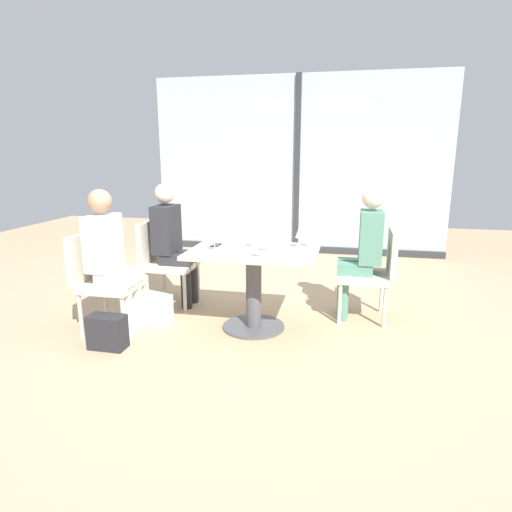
{
  "coord_description": "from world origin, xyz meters",
  "views": [
    {
      "loc": [
        0.78,
        -3.58,
        1.56
      ],
      "look_at": [
        0.0,
        0.1,
        0.65
      ],
      "focal_mm": 30.16,
      "sensor_mm": 36.0,
      "label": 1
    }
  ],
  "objects_px": {
    "handbag_0": "(107,332)",
    "chair_side_end": "(101,276)",
    "chair_far_left": "(163,258)",
    "wine_glass_1": "(267,237)",
    "wine_glass_3": "(261,242)",
    "wine_glass_4": "(270,230)",
    "person_far_right": "(363,247)",
    "dining_table_main": "(254,273)",
    "person_far_left": "(172,239)",
    "coffee_cup": "(215,236)",
    "wine_glass_2": "(252,233)",
    "wine_glass_0": "(214,236)",
    "cell_phone_on_table": "(216,245)",
    "wine_glass_5": "(310,232)",
    "wine_glass_6": "(299,233)",
    "person_side_end": "(110,254)",
    "handbag_1": "(155,309)",
    "chair_far_right": "(374,269)"
  },
  "relations": [
    {
      "from": "handbag_0",
      "to": "chair_side_end",
      "type": "bearing_deg",
      "value": 124.21
    },
    {
      "from": "chair_far_left",
      "to": "wine_glass_1",
      "type": "relative_size",
      "value": 4.7
    },
    {
      "from": "wine_glass_3",
      "to": "wine_glass_4",
      "type": "relative_size",
      "value": 1.0
    },
    {
      "from": "person_far_right",
      "to": "wine_glass_1",
      "type": "xyz_separation_m",
      "value": [
        -0.82,
        -0.5,
        0.16
      ]
    },
    {
      "from": "wine_glass_3",
      "to": "wine_glass_4",
      "type": "bearing_deg",
      "value": 91.96
    },
    {
      "from": "person_far_right",
      "to": "wine_glass_4",
      "type": "distance_m",
      "value": 0.89
    },
    {
      "from": "dining_table_main",
      "to": "person_far_right",
      "type": "relative_size",
      "value": 0.88
    },
    {
      "from": "person_far_left",
      "to": "chair_far_left",
      "type": "bearing_deg",
      "value": 180.0
    },
    {
      "from": "wine_glass_4",
      "to": "coffee_cup",
      "type": "bearing_deg",
      "value": 174.16
    },
    {
      "from": "wine_glass_2",
      "to": "handbag_0",
      "type": "bearing_deg",
      "value": -143.77
    },
    {
      "from": "dining_table_main",
      "to": "coffee_cup",
      "type": "xyz_separation_m",
      "value": [
        -0.45,
        0.31,
        0.26
      ]
    },
    {
      "from": "wine_glass_1",
      "to": "handbag_0",
      "type": "height_order",
      "value": "wine_glass_1"
    },
    {
      "from": "person_far_left",
      "to": "wine_glass_0",
      "type": "relative_size",
      "value": 6.81
    },
    {
      "from": "person_far_left",
      "to": "wine_glass_1",
      "type": "bearing_deg",
      "value": -25.11
    },
    {
      "from": "chair_far_left",
      "to": "cell_phone_on_table",
      "type": "xyz_separation_m",
      "value": [
        0.68,
        -0.35,
        0.24
      ]
    },
    {
      "from": "wine_glass_0",
      "to": "wine_glass_3",
      "type": "bearing_deg",
      "value": -21.84
    },
    {
      "from": "wine_glass_5",
      "to": "person_far_left",
      "type": "bearing_deg",
      "value": 170.87
    },
    {
      "from": "chair_far_left",
      "to": "wine_glass_4",
      "type": "height_order",
      "value": "wine_glass_4"
    },
    {
      "from": "wine_glass_6",
      "to": "cell_phone_on_table",
      "type": "bearing_deg",
      "value": -174.52
    },
    {
      "from": "person_side_end",
      "to": "handbag_1",
      "type": "bearing_deg",
      "value": 38.73
    },
    {
      "from": "wine_glass_1",
      "to": "wine_glass_4",
      "type": "relative_size",
      "value": 1.0
    },
    {
      "from": "person_side_end",
      "to": "person_far_left",
      "type": "bearing_deg",
      "value": 71.25
    },
    {
      "from": "dining_table_main",
      "to": "coffee_cup",
      "type": "relative_size",
      "value": 12.37
    },
    {
      "from": "wine_glass_3",
      "to": "handbag_0",
      "type": "bearing_deg",
      "value": -162.68
    },
    {
      "from": "wine_glass_0",
      "to": "wine_glass_1",
      "type": "distance_m",
      "value": 0.45
    },
    {
      "from": "chair_far_right",
      "to": "person_far_right",
      "type": "xyz_separation_m",
      "value": [
        -0.11,
        -0.0,
        0.2
      ]
    },
    {
      "from": "wine_glass_2",
      "to": "coffee_cup",
      "type": "bearing_deg",
      "value": 154.26
    },
    {
      "from": "chair_far_right",
      "to": "wine_glass_0",
      "type": "xyz_separation_m",
      "value": [
        -1.38,
        -0.56,
        0.37
      ]
    },
    {
      "from": "coffee_cup",
      "to": "person_far_right",
      "type": "bearing_deg",
      "value": 5.88
    },
    {
      "from": "dining_table_main",
      "to": "wine_glass_1",
      "type": "xyz_separation_m",
      "value": [
        0.13,
        -0.05,
        0.35
      ]
    },
    {
      "from": "person_side_end",
      "to": "wine_glass_4",
      "type": "distance_m",
      "value": 1.43
    },
    {
      "from": "cell_phone_on_table",
      "to": "chair_far_left",
      "type": "bearing_deg",
      "value": 155.44
    },
    {
      "from": "dining_table_main",
      "to": "wine_glass_0",
      "type": "bearing_deg",
      "value": -161.32
    },
    {
      "from": "person_side_end",
      "to": "wine_glass_5",
      "type": "xyz_separation_m",
      "value": [
        1.67,
        0.53,
        0.16
      ]
    },
    {
      "from": "chair_far_right",
      "to": "wine_glass_3",
      "type": "distance_m",
      "value": 1.25
    },
    {
      "from": "chair_far_right",
      "to": "person_far_right",
      "type": "bearing_deg",
      "value": -180.0
    },
    {
      "from": "wine_glass_4",
      "to": "wine_glass_5",
      "type": "height_order",
      "value": "same"
    },
    {
      "from": "person_far_left",
      "to": "handbag_0",
      "type": "relative_size",
      "value": 4.2
    },
    {
      "from": "wine_glass_4",
      "to": "wine_glass_3",
      "type": "bearing_deg",
      "value": -88.04
    },
    {
      "from": "chair_far_right",
      "to": "person_side_end",
      "type": "bearing_deg",
      "value": -161.59
    },
    {
      "from": "wine_glass_0",
      "to": "wine_glass_4",
      "type": "xyz_separation_m",
      "value": [
        0.42,
        0.36,
        0.0
      ]
    },
    {
      "from": "wine_glass_0",
      "to": "wine_glass_1",
      "type": "xyz_separation_m",
      "value": [
        0.45,
        0.06,
        0.0
      ]
    },
    {
      "from": "wine_glass_5",
      "to": "wine_glass_2",
      "type": "bearing_deg",
      "value": -166.61
    },
    {
      "from": "chair_far_right",
      "to": "wine_glass_1",
      "type": "relative_size",
      "value": 4.7
    },
    {
      "from": "chair_side_end",
      "to": "wine_glass_1",
      "type": "distance_m",
      "value": 1.51
    },
    {
      "from": "coffee_cup",
      "to": "handbag_1",
      "type": "distance_m",
      "value": 0.88
    },
    {
      "from": "chair_side_end",
      "to": "wine_glass_5",
      "type": "relative_size",
      "value": 4.7
    },
    {
      "from": "wine_glass_2",
      "to": "chair_side_end",
      "type": "bearing_deg",
      "value": -162.36
    },
    {
      "from": "chair_side_end",
      "to": "handbag_0",
      "type": "distance_m",
      "value": 0.56
    },
    {
      "from": "chair_side_end",
      "to": "wine_glass_4",
      "type": "xyz_separation_m",
      "value": [
        1.41,
        0.55,
        0.37
      ]
    }
  ]
}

